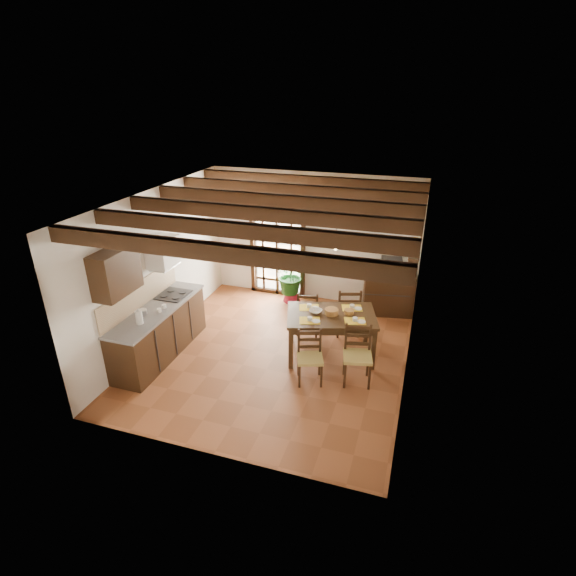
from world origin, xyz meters
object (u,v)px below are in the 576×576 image
at_px(chair_near_right, 357,365).
at_px(sideboard, 388,294).
at_px(chair_near_left, 310,366).
at_px(crt_tv, 391,267).
at_px(kitchen_counter, 159,331).
at_px(potted_plant, 292,277).
at_px(chair_far_right, 347,319).
at_px(pendant_lamp, 336,243).
at_px(chair_far_left, 308,320).
at_px(dining_table, 331,320).

xyz_separation_m(chair_near_right, sideboard, (0.21, 2.57, 0.12)).
bearing_deg(chair_near_left, chair_near_right, -2.72).
height_order(chair_near_left, crt_tv, crt_tv).
relative_size(kitchen_counter, potted_plant, 1.02).
xyz_separation_m(chair_near_left, chair_far_right, (0.29, 1.70, 0.03)).
relative_size(chair_far_right, pendant_lamp, 1.16).
bearing_deg(chair_far_right, pendant_lamp, 61.31).
relative_size(chair_far_left, pendant_lamp, 1.07).
distance_m(kitchen_counter, chair_near_left, 2.74).
bearing_deg(chair_far_right, sideboard, -138.39).
height_order(chair_near_left, chair_far_right, chair_far_right).
relative_size(chair_near_left, chair_far_left, 0.97).
xyz_separation_m(crt_tv, potted_plant, (-2.09, -0.06, -0.48)).
height_order(chair_far_right, pendant_lamp, pendant_lamp).
height_order(chair_near_left, chair_near_right, chair_near_right).
bearing_deg(crt_tv, chair_near_left, -116.79).
bearing_deg(kitchen_counter, dining_table, 17.11).
bearing_deg(crt_tv, kitchen_counter, -150.67).
xyz_separation_m(dining_table, potted_plant, (-1.30, 1.87, -0.14)).
xyz_separation_m(kitchen_counter, dining_table, (2.87, 0.88, 0.24)).
height_order(kitchen_counter, chair_far_left, kitchen_counter).
height_order(dining_table, chair_near_left, chair_near_left).
bearing_deg(chair_near_right, crt_tv, 72.65).
xyz_separation_m(chair_near_left, sideboard, (0.93, 2.79, 0.15)).
bearing_deg(kitchen_counter, pendant_lamp, 18.91).
bearing_deg(pendant_lamp, chair_near_right, -51.60).
xyz_separation_m(dining_table, pendant_lamp, (0.00, 0.10, 1.36)).
height_order(dining_table, chair_near_right, chair_near_right).
xyz_separation_m(chair_near_left, chair_near_right, (0.72, 0.22, 0.03)).
bearing_deg(chair_near_left, crt_tv, 52.19).
height_order(dining_table, pendant_lamp, pendant_lamp).
xyz_separation_m(chair_far_right, pendant_lamp, (-0.14, -0.75, 1.77)).
xyz_separation_m(kitchen_counter, pendant_lamp, (2.87, 0.98, 1.60)).
bearing_deg(potted_plant, dining_table, -55.30).
bearing_deg(sideboard, chair_far_left, -147.05).
height_order(chair_far_left, crt_tv, crt_tv).
height_order(dining_table, crt_tv, crt_tv).
distance_m(chair_far_left, crt_tv, 2.04).
relative_size(dining_table, crt_tv, 3.73).
distance_m(kitchen_counter, sideboard, 4.63).
relative_size(kitchen_counter, chair_near_right, 2.31).
bearing_deg(kitchen_counter, chair_near_right, 4.16).
height_order(chair_near_right, crt_tv, crt_tv).
bearing_deg(dining_table, chair_far_right, 63.93).
bearing_deg(crt_tv, pendant_lamp, -121.55).
distance_m(chair_far_right, potted_plant, 1.79).
distance_m(sideboard, pendant_lamp, 2.59).
xyz_separation_m(chair_near_right, potted_plant, (-1.88, 2.51, 0.27)).
bearing_deg(sideboard, dining_table, -122.80).
bearing_deg(chair_near_right, sideboard, 72.66).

